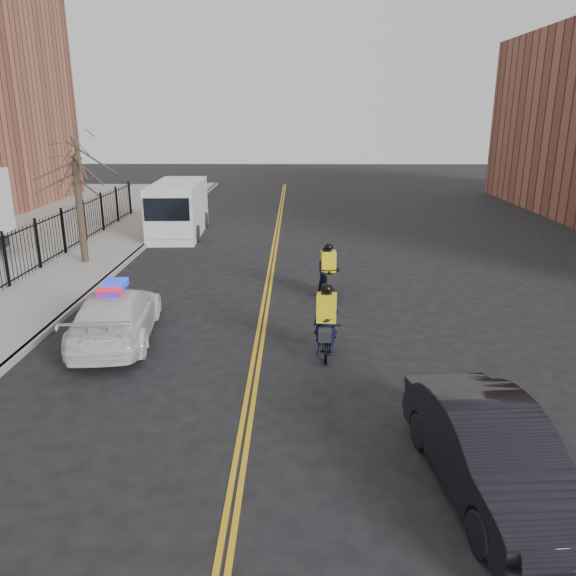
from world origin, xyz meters
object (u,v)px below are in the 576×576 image
Objects in this scene: cyclist_near at (326,330)px; cyclist_far at (328,276)px; dark_sedan at (492,453)px; cargo_van at (178,210)px; police_cruiser at (116,315)px.

cyclist_far is (0.31, 4.80, 0.07)m from cyclist_near.
dark_sedan is at bearing -84.81° from cyclist_far.
cyclist_near reaches higher than dark_sedan.
cargo_van reaches higher than cyclist_far.
cyclist_near is (-2.34, 5.50, -0.08)m from dark_sedan.
cargo_van is 12.35m from cyclist_far.
cyclist_near is (6.75, -14.92, -0.63)m from cargo_van.
police_cruiser is 1.13× the size of dark_sedan.
police_cruiser is 7.10m from cyclist_far.
police_cruiser is 2.72× the size of cyclist_far.
dark_sedan is at bearing -61.55° from cyclist_near.
police_cruiser is 10.20m from dark_sedan.
cyclist_near reaches higher than cyclist_far.
cargo_van reaches higher than dark_sedan.
cyclist_far reaches higher than police_cruiser.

